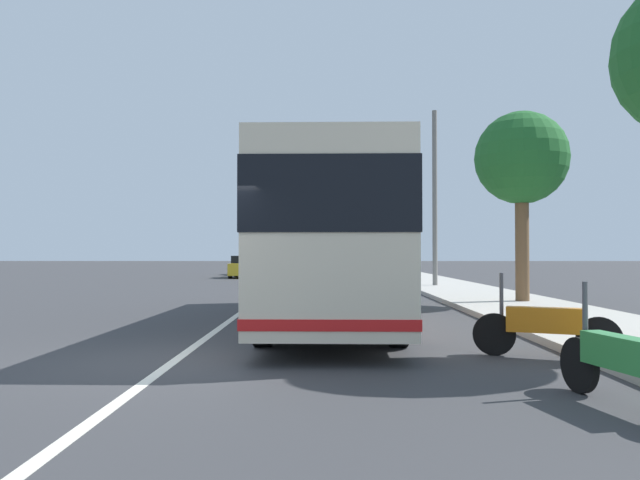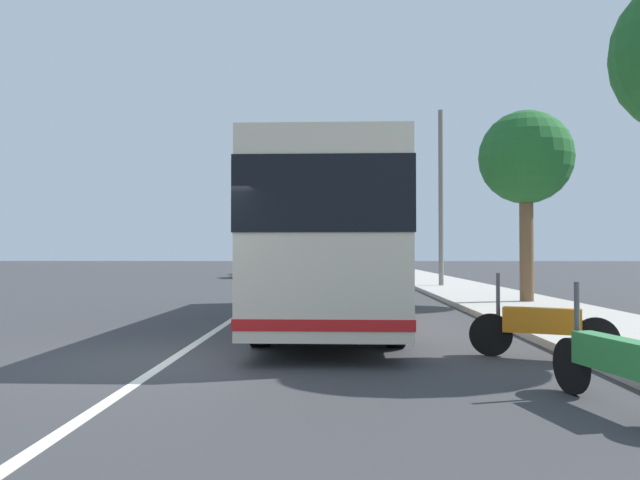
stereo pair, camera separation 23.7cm
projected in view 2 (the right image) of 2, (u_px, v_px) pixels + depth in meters
name	position (u px, v px, depth m)	size (l,w,h in m)	color
ground_plane	(170.00, 361.00, 9.16)	(220.00, 220.00, 0.00)	#38383A
sidewalk_curb	(508.00, 302.00, 18.99)	(110.00, 3.60, 0.14)	#B2ADA3
lane_divider_line	(256.00, 304.00, 19.16)	(110.00, 0.16, 0.01)	silver
coach_bus	(332.00, 237.00, 14.29)	(11.75, 2.74, 3.37)	beige
motorcycle_mid_row	(616.00, 364.00, 6.23)	(2.17, 0.52, 1.26)	black
motorcycle_nearest_curb	(541.00, 327.00, 9.29)	(0.87, 2.01, 1.28)	black
car_ahead_same_lane	(327.00, 269.00, 33.15)	(4.47, 2.17, 1.52)	black
car_far_distant	(254.00, 267.00, 39.70)	(4.10, 1.90, 1.39)	gold
car_side_street	(261.00, 264.00, 45.29)	(4.76, 2.02, 1.54)	gold
roadside_tree_mid_block	(526.00, 160.00, 18.68)	(2.79, 2.79, 5.85)	brown
utility_pole	(441.00, 199.00, 27.76)	(0.22, 0.22, 7.97)	slate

